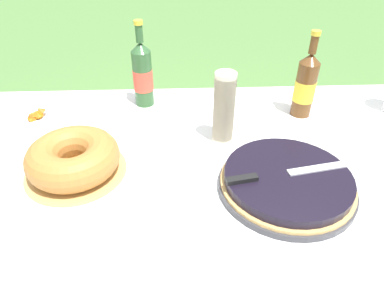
{
  "coord_description": "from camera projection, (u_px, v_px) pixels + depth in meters",
  "views": [
    {
      "loc": [
        -0.08,
        -0.8,
        1.46
      ],
      "look_at": [
        -0.04,
        0.09,
        0.84
      ],
      "focal_mm": 32.0,
      "sensor_mm": 36.0,
      "label": 1
    }
  ],
  "objects": [
    {
      "name": "garden_table",
      "position": [
        205.0,
        193.0,
        1.08
      ],
      "size": [
        1.81,
        1.24,
        0.78
      ],
      "color": "brown",
      "rests_on": "ground_plane"
    },
    {
      "name": "tablecloth",
      "position": [
        206.0,
        181.0,
        1.05
      ],
      "size": [
        1.82,
        1.25,
        0.1
      ],
      "color": "white",
      "rests_on": "garden_table"
    },
    {
      "name": "berry_tart",
      "position": [
        287.0,
        182.0,
        0.98
      ],
      "size": [
        0.39,
        0.39,
        0.06
      ],
      "color": "#38383D",
      "rests_on": "tablecloth"
    },
    {
      "name": "serving_knife",
      "position": [
        279.0,
        174.0,
        0.96
      ],
      "size": [
        0.37,
        0.09,
        0.01
      ],
      "rotation": [
        0.0,
        0.0,
        0.19
      ],
      "color": "silver",
      "rests_on": "berry_tart"
    },
    {
      "name": "bundt_cake",
      "position": [
        73.0,
        158.0,
        1.03
      ],
      "size": [
        0.31,
        0.31,
        0.11
      ],
      "color": "tan",
      "rests_on": "tablecloth"
    },
    {
      "name": "cup_stack",
      "position": [
        224.0,
        109.0,
        1.14
      ],
      "size": [
        0.07,
        0.07,
        0.25
      ],
      "color": "beige",
      "rests_on": "tablecloth"
    },
    {
      "name": "cider_bottle_green",
      "position": [
        143.0,
        75.0,
        1.36
      ],
      "size": [
        0.08,
        0.08,
        0.34
      ],
      "color": "#2D562D",
      "rests_on": "tablecloth"
    },
    {
      "name": "cider_bottle_amber",
      "position": [
        305.0,
        85.0,
        1.29
      ],
      "size": [
        0.08,
        0.08,
        0.33
      ],
      "color": "brown",
      "rests_on": "tablecloth"
    },
    {
      "name": "snack_plate_far",
      "position": [
        34.0,
        120.0,
        1.3
      ],
      "size": [
        0.22,
        0.22,
        0.05
      ],
      "color": "white",
      "rests_on": "tablecloth"
    }
  ]
}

